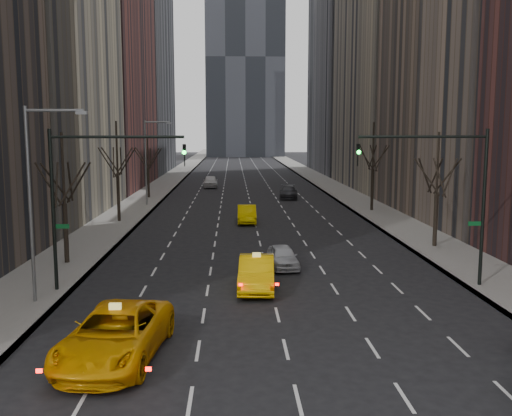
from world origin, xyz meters
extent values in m
plane|color=black|center=(0.00, 0.00, 0.00)|extent=(400.00, 400.00, 0.00)
cube|color=slate|center=(-12.25, 70.00, 0.07)|extent=(4.50, 320.00, 0.15)
cube|color=slate|center=(12.25, 70.00, 0.07)|extent=(4.50, 320.00, 0.15)
cube|color=brown|center=(-21.50, 66.00, 22.00)|extent=(14.00, 28.00, 44.00)
cube|color=slate|center=(-21.50, 96.00, 30.00)|extent=(14.00, 30.00, 60.00)
cube|color=#9D9378|center=(21.50, 64.00, 25.00)|extent=(14.00, 28.00, 50.00)
cube|color=slate|center=(21.50, 95.00, 29.00)|extent=(14.00, 30.00, 58.00)
cylinder|color=black|center=(-12.00, 18.00, 1.93)|extent=(0.28, 0.28, 3.57)
cylinder|color=black|center=(-12.00, 18.00, 5.84)|extent=(0.16, 0.16, 4.25)
cylinder|color=black|center=(-11.85, 18.85, 4.95)|extent=(0.42, 1.80, 2.52)
cylinder|color=black|center=(-11.19, 18.29, 4.95)|extent=(1.74, 0.72, 2.52)
cylinder|color=black|center=(-11.34, 17.45, 4.95)|extent=(1.46, 1.25, 2.52)
cylinder|color=black|center=(-12.15, 17.15, 4.95)|extent=(0.42, 1.80, 2.52)
cylinder|color=black|center=(-12.81, 17.71, 4.95)|extent=(1.74, 0.72, 2.52)
cylinder|color=black|center=(-12.66, 18.55, 4.95)|extent=(1.46, 1.25, 2.52)
cylinder|color=black|center=(-12.00, 34.00, 2.15)|extent=(0.28, 0.28, 3.99)
cylinder|color=black|center=(-12.00, 34.00, 6.52)|extent=(0.16, 0.16, 4.75)
cylinder|color=black|center=(-11.85, 34.85, 5.37)|extent=(0.42, 1.80, 2.52)
cylinder|color=black|center=(-11.19, 34.29, 5.37)|extent=(1.74, 0.72, 2.52)
cylinder|color=black|center=(-11.34, 33.45, 5.37)|extent=(1.46, 1.25, 2.52)
cylinder|color=black|center=(-12.15, 33.15, 5.37)|extent=(0.42, 1.80, 2.52)
cylinder|color=black|center=(-12.81, 33.71, 5.37)|extent=(1.74, 0.72, 2.52)
cylinder|color=black|center=(-12.66, 34.55, 5.37)|extent=(1.46, 1.25, 2.52)
cylinder|color=black|center=(-12.00, 52.00, 1.83)|extent=(0.28, 0.28, 3.36)
cylinder|color=black|center=(-12.00, 52.00, 5.51)|extent=(0.16, 0.16, 4.00)
cylinder|color=black|center=(-11.85, 52.85, 4.74)|extent=(0.42, 1.80, 2.52)
cylinder|color=black|center=(-11.19, 52.29, 4.74)|extent=(1.74, 0.72, 2.52)
cylinder|color=black|center=(-11.34, 51.45, 4.74)|extent=(1.46, 1.25, 2.52)
cylinder|color=black|center=(-12.15, 51.15, 4.74)|extent=(0.42, 1.80, 2.52)
cylinder|color=black|center=(-12.81, 51.71, 4.74)|extent=(1.74, 0.72, 2.52)
cylinder|color=black|center=(-12.66, 52.55, 4.74)|extent=(1.46, 1.25, 2.52)
cylinder|color=black|center=(12.00, 22.00, 1.93)|extent=(0.28, 0.28, 3.57)
cylinder|color=black|center=(12.00, 22.00, 5.84)|extent=(0.16, 0.16, 4.25)
cylinder|color=black|center=(12.15, 22.85, 4.95)|extent=(0.42, 1.80, 2.52)
cylinder|color=black|center=(12.81, 22.29, 4.95)|extent=(1.74, 0.72, 2.52)
cylinder|color=black|center=(12.66, 21.45, 4.95)|extent=(1.46, 1.25, 2.52)
cylinder|color=black|center=(11.85, 21.15, 4.95)|extent=(0.42, 1.80, 2.52)
cylinder|color=black|center=(11.19, 21.71, 4.95)|extent=(1.74, 0.72, 2.52)
cylinder|color=black|center=(11.34, 22.55, 4.95)|extent=(1.46, 1.25, 2.52)
cylinder|color=black|center=(12.00, 40.00, 2.15)|extent=(0.28, 0.28, 3.99)
cylinder|color=black|center=(12.00, 40.00, 6.52)|extent=(0.16, 0.16, 4.75)
cylinder|color=black|center=(12.15, 40.85, 5.37)|extent=(0.42, 1.80, 2.52)
cylinder|color=black|center=(12.81, 40.29, 5.37)|extent=(1.74, 0.72, 2.52)
cylinder|color=black|center=(12.66, 39.45, 5.37)|extent=(1.46, 1.25, 2.52)
cylinder|color=black|center=(11.85, 39.15, 5.37)|extent=(0.42, 1.80, 2.52)
cylinder|color=black|center=(11.19, 39.71, 5.37)|extent=(1.74, 0.72, 2.52)
cylinder|color=black|center=(11.34, 40.55, 5.37)|extent=(1.46, 1.25, 2.52)
cylinder|color=black|center=(-10.80, 12.00, 4.15)|extent=(0.18, 0.18, 8.00)
cylinder|color=black|center=(-7.55, 12.00, 7.75)|extent=(6.50, 0.14, 0.14)
imported|color=black|center=(-4.30, 12.00, 6.85)|extent=(0.18, 0.22, 1.10)
sphere|color=#0CFF33|center=(-4.30, 11.82, 7.00)|extent=(0.20, 0.20, 0.20)
cube|color=#0C5926|center=(-10.40, 12.00, 3.35)|extent=(0.70, 0.04, 0.22)
cylinder|color=black|center=(10.80, 12.00, 4.15)|extent=(0.18, 0.18, 8.00)
cylinder|color=black|center=(7.55, 12.00, 7.75)|extent=(6.50, 0.14, 0.14)
imported|color=black|center=(4.30, 12.00, 6.85)|extent=(0.18, 0.22, 1.10)
sphere|color=#0CFF33|center=(4.30, 11.82, 7.00)|extent=(0.20, 0.20, 0.20)
cube|color=#0C5926|center=(10.40, 12.00, 3.35)|extent=(0.70, 0.04, 0.22)
cylinder|color=slate|center=(-11.20, 10.00, 4.65)|extent=(0.16, 0.16, 9.00)
cylinder|color=slate|center=(-9.90, 10.00, 8.95)|extent=(2.60, 0.14, 0.14)
cube|color=slate|center=(-8.70, 10.00, 8.85)|extent=(0.50, 0.22, 0.15)
cylinder|color=slate|center=(-11.20, 45.00, 4.65)|extent=(0.16, 0.16, 9.00)
cylinder|color=slate|center=(-9.90, 45.00, 8.95)|extent=(2.60, 0.14, 0.14)
cube|color=slate|center=(-8.70, 45.00, 8.85)|extent=(0.50, 0.22, 0.15)
imported|color=#EA9D04|center=(-6.11, 3.32, 0.91)|extent=(3.75, 6.87, 1.83)
imported|color=#FFBF05|center=(-0.74, 12.19, 0.84)|extent=(2.06, 5.17, 1.67)
imported|color=#ABADB3|center=(1.00, 16.72, 0.66)|extent=(1.89, 4.01, 1.32)
imported|color=#E5C104|center=(-0.72, 33.44, 0.77)|extent=(1.67, 4.67, 1.54)
imported|color=#2A2A2E|center=(4.69, 51.47, 0.75)|extent=(2.54, 5.33, 1.50)
imported|color=silver|center=(-5.13, 65.11, 0.85)|extent=(2.17, 5.05, 1.70)
camera|label=1|loc=(-1.93, -16.19, 8.05)|focal=40.00mm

